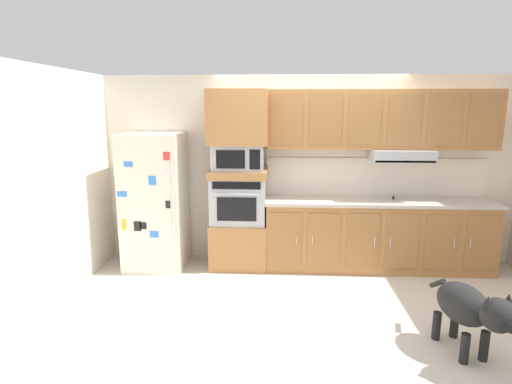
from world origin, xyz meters
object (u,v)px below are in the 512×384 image
object	(u,v)px
microwave	(238,157)
screwdriver	(394,198)
refrigerator	(155,201)
built_in_oven	(239,199)
dog	(471,308)

from	to	relation	value
microwave	screwdriver	bearing A→B (deg)	2.16
refrigerator	built_in_oven	xyz separation A→B (m)	(1.09, 0.07, 0.02)
microwave	dog	size ratio (longest dim) A/B	0.63
refrigerator	screwdriver	world-z (taller)	refrigerator
built_in_oven	microwave	xyz separation A→B (m)	(0.00, -0.00, 0.56)
refrigerator	screwdriver	size ratio (longest dim) A/B	11.57
microwave	screwdriver	size ratio (longest dim) A/B	4.23
built_in_oven	screwdriver	world-z (taller)	built_in_oven
refrigerator	screwdriver	xyz separation A→B (m)	(3.11, 0.14, 0.05)
built_in_oven	screwdriver	distance (m)	2.02
refrigerator	microwave	xyz separation A→B (m)	(1.09, 0.07, 0.58)
refrigerator	microwave	size ratio (longest dim) A/B	2.73
built_in_oven	microwave	size ratio (longest dim) A/B	1.09
microwave	dog	xyz separation A→B (m)	(2.14, -1.98, -1.02)
microwave	built_in_oven	bearing A→B (deg)	179.23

